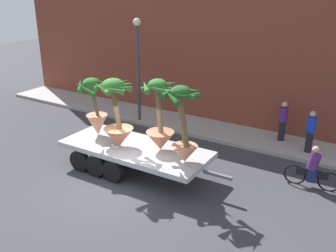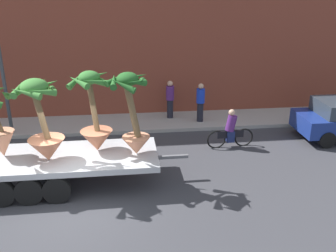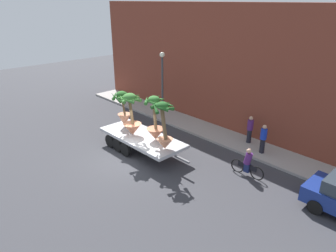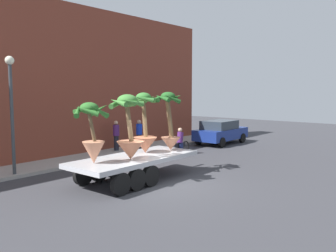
{
  "view_description": "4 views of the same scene",
  "coord_description": "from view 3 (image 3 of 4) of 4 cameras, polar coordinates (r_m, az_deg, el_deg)",
  "views": [
    {
      "loc": [
        7.33,
        -8.84,
        6.58
      ],
      "look_at": [
        0.79,
        1.74,
        1.76
      ],
      "focal_mm": 40.56,
      "sensor_mm": 36.0,
      "label": 1
    },
    {
      "loc": [
        1.68,
        -9.49,
        5.93
      ],
      "look_at": [
        2.97,
        1.86,
        1.51
      ],
      "focal_mm": 40.05,
      "sensor_mm": 36.0,
      "label": 2
    },
    {
      "loc": [
        12.56,
        -8.8,
        8.3
      ],
      "look_at": [
        1.12,
        1.93,
        1.77
      ],
      "focal_mm": 32.68,
      "sensor_mm": 36.0,
      "label": 3
    },
    {
      "loc": [
        -10.15,
        -8.91,
        3.64
      ],
      "look_at": [
        2.32,
        1.49,
        1.98
      ],
      "focal_mm": 38.34,
      "sensor_mm": 36.0,
      "label": 4
    }
  ],
  "objects": [
    {
      "name": "ground_plane",
      "position": [
        17.44,
        -7.22,
        -6.02
      ],
      "size": [
        60.0,
        60.0,
        0.0
      ],
      "primitive_type": "plane",
      "color": "#38383D"
    },
    {
      "name": "potted_palm_rear",
      "position": [
        15.76,
        -0.79,
        -0.09
      ],
      "size": [
        1.3,
        1.3,
        2.56
      ],
      "color": "tan",
      "rests_on": "flatbed_trailer"
    },
    {
      "name": "flatbed_trailer",
      "position": [
        18.02,
        -5.4,
        -2.26
      ],
      "size": [
        6.48,
        2.31,
        0.98
      ],
      "color": "#B7BABF",
      "rests_on": "ground"
    },
    {
      "name": "potted_palm_front",
      "position": [
        18.92,
        -8.31,
        2.96
      ],
      "size": [
        1.28,
        1.3,
        2.21
      ],
      "color": "tan",
      "rests_on": "flatbed_trailer"
    },
    {
      "name": "potted_palm_extra",
      "position": [
        17.58,
        -6.82,
        1.69
      ],
      "size": [
        1.32,
        1.4,
        2.48
      ],
      "color": "#C17251",
      "rests_on": "flatbed_trailer"
    },
    {
      "name": "street_lamp",
      "position": [
        21.63,
        -1.06,
        9.05
      ],
      "size": [
        0.36,
        0.36,
        4.83
      ],
      "color": "#383D42",
      "rests_on": "sidewalk"
    },
    {
      "name": "sidewalk",
      "position": [
        21.15,
        6.16,
        -0.42
      ],
      "size": [
        24.0,
        2.2,
        0.15
      ],
      "primitive_type": "cube",
      "color": "#A39E99",
      "rests_on": "ground"
    },
    {
      "name": "building_facade",
      "position": [
        21.24,
        9.69,
        10.8
      ],
      "size": [
        24.0,
        1.2,
        8.14
      ],
      "primitive_type": "cube",
      "color": "brown",
      "rests_on": "ground"
    },
    {
      "name": "cyclist",
      "position": [
        15.93,
        14.62,
        -6.83
      ],
      "size": [
        1.84,
        0.37,
        1.54
      ],
      "color": "black",
      "rests_on": "ground"
    },
    {
      "name": "pedestrian_near_gate",
      "position": [
        19.09,
        15.03,
        -0.55
      ],
      "size": [
        0.36,
        0.36,
        1.71
      ],
      "color": "black",
      "rests_on": "sidewalk"
    },
    {
      "name": "pedestrian_far_left",
      "position": [
        18.04,
        17.33,
        -2.21
      ],
      "size": [
        0.36,
        0.36,
        1.71
      ],
      "color": "black",
      "rests_on": "sidewalk"
    },
    {
      "name": "potted_palm_middle",
      "position": [
        16.88,
        -2.43,
        0.64
      ],
      "size": [
        1.3,
        1.34,
        2.53
      ],
      "color": "#B26647",
      "rests_on": "flatbed_trailer"
    }
  ]
}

